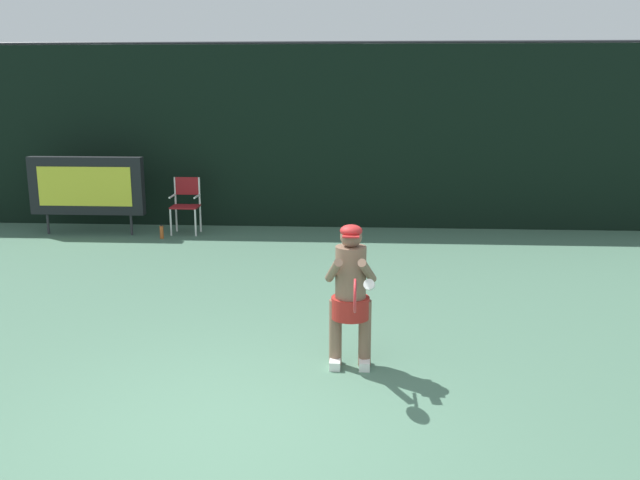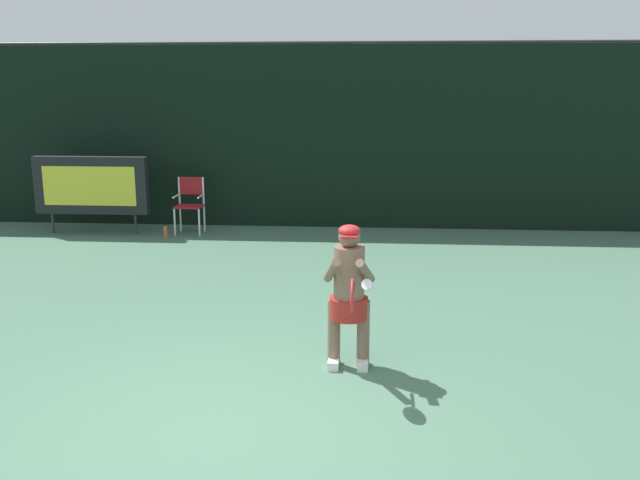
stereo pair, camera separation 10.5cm
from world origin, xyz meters
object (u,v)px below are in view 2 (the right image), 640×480
Objects in this scene: scoreboard at (91,185)px; tennis_player at (349,291)px; umpire_chair at (190,202)px; water_bottle at (166,232)px; tennis_racket at (352,295)px.

scoreboard is 7.94m from tennis_player.
tennis_player reaches higher than umpire_chair.
water_bottle is (1.50, -0.28, -0.82)m from scoreboard.
tennis_player reaches higher than tennis_racket.
scoreboard is 3.65× the size of tennis_racket.
water_bottle is at bearing 105.15° from tennis_racket.
scoreboard is at bearing 169.48° from water_bottle.
water_bottle is 7.45m from tennis_racket.
scoreboard is at bearing 112.99° from tennis_racket.
tennis_player is 0.67m from tennis_racket.
umpire_chair is 0.80m from water_bottle.
scoreboard is 8.47m from tennis_racket.
tennis_racket is (3.36, -6.93, 0.35)m from umpire_chair.
scoreboard reaches higher than water_bottle.
scoreboard reaches higher than umpire_chair.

